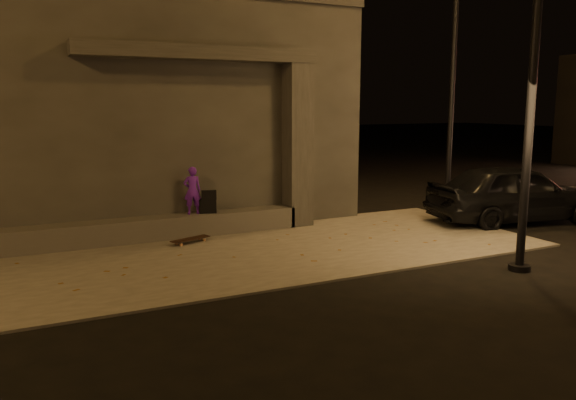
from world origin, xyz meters
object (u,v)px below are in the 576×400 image
skateboarder (192,190)px  backpack (208,205)px  column (297,146)px  car_a (514,193)px  skateboard (190,239)px

skateboarder → backpack: size_ratio=2.00×
column → car_a: size_ratio=0.88×
column → backpack: 2.43m
skateboarder → skateboard: size_ratio=1.17×
skateboarder → backpack: 0.46m
backpack → skateboard: 1.03m
skateboarder → skateboard: (-0.26, -0.65, -0.87)m
backpack → skateboard: (-0.58, -0.65, -0.55)m
skateboarder → skateboard: bearing=72.8°
column → skateboarder: (-2.45, 0.00, -0.85)m
backpack → car_a: car_a is taller
skateboarder → car_a: size_ratio=0.24×
column → skateboard: bearing=-166.5°
skateboard → column: bearing=-6.2°
skateboard → car_a: bearing=-28.9°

